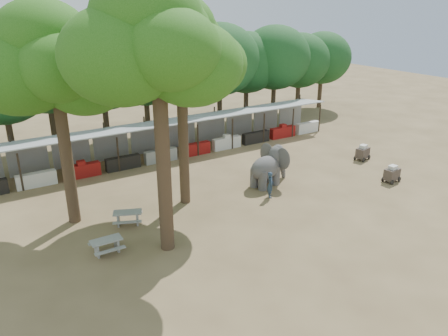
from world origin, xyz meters
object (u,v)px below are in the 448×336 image
yard_tree_left (49,62)px  yard_tree_center (152,45)px  handler (270,185)px  picnic_table_near (107,244)px  picnic_table_far (128,216)px  cart_front (392,174)px  elephant (269,166)px  cart_back (363,152)px  yard_tree_back (176,49)px

yard_tree_left → yard_tree_center: bearing=-59.0°
handler → picnic_table_near: 10.13m
picnic_table_far → cart_front: cart_front is taller
handler → picnic_table_near: (-10.08, -0.88, -0.34)m
elephant → picnic_table_near: 11.54m
picnic_table_near → cart_front: bearing=-3.7°
yard_tree_center → handler: size_ratio=7.60×
yard_tree_center → elephant: bearing=20.9°
cart_front → yard_tree_center: bearing=171.8°
cart_front → picnic_table_near: bearing=169.4°
picnic_table_far → picnic_table_near: bearing=-107.0°
yard_tree_left → cart_front: size_ratio=9.25×
picnic_table_far → cart_back: size_ratio=1.42×
yard_tree_back → elephant: yard_tree_back is taller
picnic_table_near → elephant: bearing=13.2°
yard_tree_center → cart_back: 19.66m
yard_tree_back → elephant: (5.82, -0.64, -7.33)m
handler → picnic_table_near: handler is taller
elephant → handler: bearing=-137.3°
yard_tree_left → elephant: bearing=-7.9°
picnic_table_far → yard_tree_left: bearing=162.8°
picnic_table_near → yard_tree_back: bearing=30.7°
yard_tree_left → elephant: size_ratio=3.39×
yard_tree_left → handler: (10.66, -3.26, -7.41)m
yard_tree_back → yard_tree_center: bearing=-126.9°
yard_tree_left → picnic_table_near: 8.80m
picnic_table_near → cart_front: cart_front is taller
yard_tree_left → picnic_table_far: yard_tree_left is taller
elephant → yard_tree_center: bearing=-170.9°
yard_tree_left → yard_tree_back: size_ratio=0.97×
handler → cart_front: bearing=-76.3°
picnic_table_far → cart_back: cart_back is taller
yard_tree_back → elephant: 9.38m
yard_tree_center → picnic_table_near: (-2.42, 0.85, -8.75)m
cart_front → cart_back: bearing=60.4°
yard_tree_back → picnic_table_near: yard_tree_back is taller
yard_tree_center → yard_tree_back: bearing=53.1°
picnic_table_far → cart_front: 16.67m
handler → cart_back: handler is taller
handler → picnic_table_far: (-8.29, 1.23, -0.32)m
picnic_table_far → cart_front: size_ratio=1.54×
cart_front → cart_back: (1.65, 3.84, 0.01)m
yard_tree_left → yard_tree_center: yard_tree_center is taller
picnic_table_near → cart_back: 19.91m
yard_tree_back → yard_tree_left: bearing=170.5°
yard_tree_back → picnic_table_near: 10.23m
cart_back → yard_tree_left: bearing=161.2°
yard_tree_back → picnic_table_far: 8.91m
elephant → handler: size_ratio=2.05×
yard_tree_back → cart_front: 15.66m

